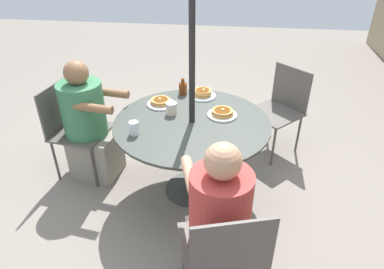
{
  "coord_description": "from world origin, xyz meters",
  "views": [
    {
      "loc": [
        2.4,
        0.31,
        2.08
      ],
      "look_at": [
        0.0,
        0.0,
        0.59
      ],
      "focal_mm": 32.0,
      "sensor_mm": 36.0,
      "label": 1
    }
  ],
  "objects_px": {
    "diner_north": "(218,228)",
    "coffee_cup": "(171,108)",
    "drinking_glass_a": "(134,128)",
    "patio_chair_south": "(72,125)",
    "pancake_plate_a": "(222,113)",
    "patio_table": "(192,135)",
    "patio_chair_north": "(225,253)",
    "patio_chair_east": "(281,105)",
    "pancake_plate_b": "(202,94)",
    "pancake_plate_c": "(161,102)",
    "diner_south": "(89,127)",
    "syrup_bottle": "(183,88)"
  },
  "relations": [
    {
      "from": "pancake_plate_a",
      "to": "syrup_bottle",
      "type": "xyz_separation_m",
      "value": [
        -0.38,
        -0.39,
        0.04
      ]
    },
    {
      "from": "pancake_plate_c",
      "to": "syrup_bottle",
      "type": "height_order",
      "value": "syrup_bottle"
    },
    {
      "from": "diner_south",
      "to": "drinking_glass_a",
      "type": "xyz_separation_m",
      "value": [
        0.39,
        0.55,
        0.26
      ]
    },
    {
      "from": "patio_chair_north",
      "to": "patio_chair_east",
      "type": "distance_m",
      "value": 1.98
    },
    {
      "from": "diner_south",
      "to": "patio_chair_north",
      "type": "bearing_deg",
      "value": 54.21
    },
    {
      "from": "pancake_plate_a",
      "to": "syrup_bottle",
      "type": "distance_m",
      "value": 0.55
    },
    {
      "from": "coffee_cup",
      "to": "drinking_glass_a",
      "type": "xyz_separation_m",
      "value": [
        0.36,
        -0.22,
        0.0
      ]
    },
    {
      "from": "patio_chair_south",
      "to": "pancake_plate_b",
      "type": "xyz_separation_m",
      "value": [
        -0.32,
        1.18,
        0.24
      ]
    },
    {
      "from": "diner_south",
      "to": "patio_table",
      "type": "bearing_deg",
      "value": 90.0
    },
    {
      "from": "diner_south",
      "to": "syrup_bottle",
      "type": "relative_size",
      "value": 7.38
    },
    {
      "from": "diner_south",
      "to": "syrup_bottle",
      "type": "xyz_separation_m",
      "value": [
        -0.37,
        0.81,
        0.27
      ]
    },
    {
      "from": "patio_chair_south",
      "to": "pancake_plate_a",
      "type": "relative_size",
      "value": 3.55
    },
    {
      "from": "drinking_glass_a",
      "to": "patio_chair_east",
      "type": "bearing_deg",
      "value": 131.39
    },
    {
      "from": "patio_table",
      "to": "patio_chair_north",
      "type": "bearing_deg",
      "value": 16.59
    },
    {
      "from": "diner_south",
      "to": "coffee_cup",
      "type": "relative_size",
      "value": 11.08
    },
    {
      "from": "pancake_plate_c",
      "to": "coffee_cup",
      "type": "relative_size",
      "value": 2.42
    },
    {
      "from": "diner_north",
      "to": "coffee_cup",
      "type": "height_order",
      "value": "diner_north"
    },
    {
      "from": "patio_chair_north",
      "to": "diner_south",
      "type": "distance_m",
      "value": 1.79
    },
    {
      "from": "diner_north",
      "to": "drinking_glass_a",
      "type": "bearing_deg",
      "value": 118.68
    },
    {
      "from": "patio_chair_north",
      "to": "patio_chair_east",
      "type": "relative_size",
      "value": 1.0
    },
    {
      "from": "patio_table",
      "to": "patio_chair_south",
      "type": "relative_size",
      "value": 1.45
    },
    {
      "from": "patio_chair_east",
      "to": "pancake_plate_a",
      "type": "relative_size",
      "value": 3.55
    },
    {
      "from": "patio_table",
      "to": "diner_north",
      "type": "xyz_separation_m",
      "value": [
        0.93,
        0.28,
        -0.07
      ]
    },
    {
      "from": "pancake_plate_b",
      "to": "pancake_plate_c",
      "type": "xyz_separation_m",
      "value": [
        0.22,
        -0.35,
        -0.0
      ]
    },
    {
      "from": "patio_table",
      "to": "pancake_plate_a",
      "type": "distance_m",
      "value": 0.31
    },
    {
      "from": "pancake_plate_c",
      "to": "syrup_bottle",
      "type": "xyz_separation_m",
      "value": [
        -0.25,
        0.16,
        0.04
      ]
    },
    {
      "from": "drinking_glass_a",
      "to": "pancake_plate_c",
      "type": "bearing_deg",
      "value": 169.49
    },
    {
      "from": "diner_north",
      "to": "coffee_cup",
      "type": "xyz_separation_m",
      "value": [
        -1.04,
        -0.46,
        0.25
      ]
    },
    {
      "from": "pancake_plate_b",
      "to": "drinking_glass_a",
      "type": "height_order",
      "value": "drinking_glass_a"
    },
    {
      "from": "patio_chair_south",
      "to": "coffee_cup",
      "type": "xyz_separation_m",
      "value": [
        0.06,
        0.95,
        0.26
      ]
    },
    {
      "from": "diner_south",
      "to": "pancake_plate_a",
      "type": "distance_m",
      "value": 1.22
    },
    {
      "from": "patio_chair_north",
      "to": "syrup_bottle",
      "type": "relative_size",
      "value": 5.72
    },
    {
      "from": "patio_chair_east",
      "to": "patio_chair_south",
      "type": "relative_size",
      "value": 1.0
    },
    {
      "from": "patio_chair_east",
      "to": "pancake_plate_b",
      "type": "height_order",
      "value": "patio_chair_east"
    },
    {
      "from": "diner_south",
      "to": "pancake_plate_c",
      "type": "bearing_deg",
      "value": 109.18
    },
    {
      "from": "diner_north",
      "to": "patio_chair_east",
      "type": "relative_size",
      "value": 1.29
    },
    {
      "from": "diner_south",
      "to": "pancake_plate_c",
      "type": "height_order",
      "value": "diner_south"
    },
    {
      "from": "pancake_plate_b",
      "to": "syrup_bottle",
      "type": "xyz_separation_m",
      "value": [
        -0.03,
        -0.19,
        0.03
      ]
    },
    {
      "from": "syrup_bottle",
      "to": "pancake_plate_a",
      "type": "bearing_deg",
      "value": 45.52
    },
    {
      "from": "coffee_cup",
      "to": "pancake_plate_c",
      "type": "bearing_deg",
      "value": -141.17
    },
    {
      "from": "patio_chair_north",
      "to": "patio_table",
      "type": "bearing_deg",
      "value": 90.0
    },
    {
      "from": "syrup_bottle",
      "to": "patio_chair_east",
      "type": "bearing_deg",
      "value": 107.93
    },
    {
      "from": "patio_chair_south",
      "to": "pancake_plate_a",
      "type": "height_order",
      "value": "patio_chair_south"
    },
    {
      "from": "patio_chair_south",
      "to": "syrup_bottle",
      "type": "bearing_deg",
      "value": 117.49
    },
    {
      "from": "patio_chair_south",
      "to": "coffee_cup",
      "type": "relative_size",
      "value": 8.58
    },
    {
      "from": "diner_north",
      "to": "diner_south",
      "type": "xyz_separation_m",
      "value": [
        -1.07,
        -1.24,
        -0.01
      ]
    },
    {
      "from": "patio_chair_east",
      "to": "diner_south",
      "type": "relative_size",
      "value": 0.77
    },
    {
      "from": "patio_table",
      "to": "pancake_plate_c",
      "type": "distance_m",
      "value": 0.44
    },
    {
      "from": "diner_south",
      "to": "pancake_plate_b",
      "type": "distance_m",
      "value": 1.08
    },
    {
      "from": "patio_chair_east",
      "to": "coffee_cup",
      "type": "bearing_deg",
      "value": 80.22
    }
  ]
}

